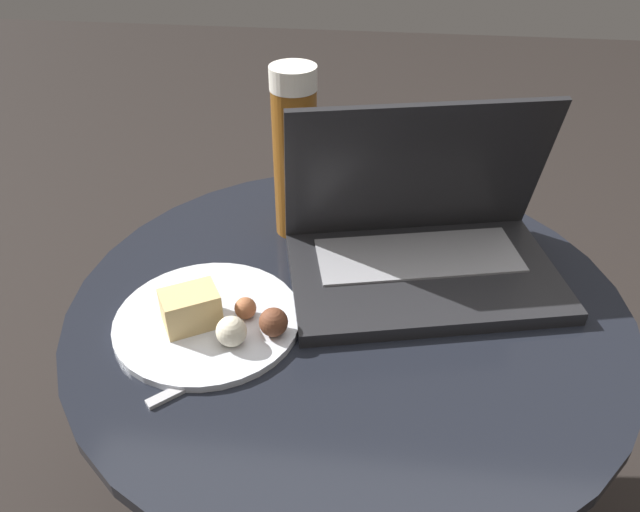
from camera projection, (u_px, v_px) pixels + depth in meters
table at (346, 371)px, 0.86m from camera, size 0.70×0.70×0.50m
napkin at (222, 324)px, 0.74m from camera, size 0.18×0.16×0.00m
laptop at (421, 240)px, 0.81m from camera, size 0.38×0.29×0.22m
beer_glass at (295, 154)px, 0.85m from camera, size 0.06×0.06×0.24m
snack_plate at (211, 318)px, 0.74m from camera, size 0.22×0.22×0.05m
fork at (234, 363)px, 0.69m from camera, size 0.14×0.13×0.00m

